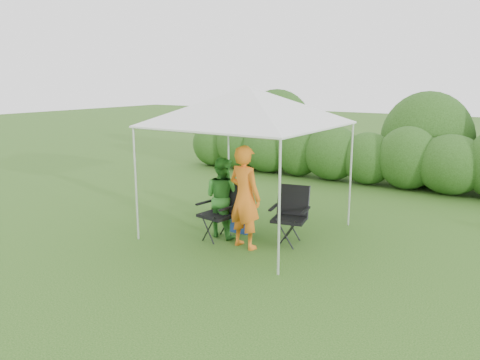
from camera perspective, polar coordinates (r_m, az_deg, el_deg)
The scene contains 9 objects.
ground at distance 8.91m, azimuth -0.75°, elevation -7.17°, with size 70.00×70.00×0.00m, color #39631F.
hedge at distance 13.90m, azimuth 13.73°, elevation 3.04°, with size 11.46×1.53×1.80m.
canopy at distance 8.84m, azimuth 1.04°, elevation 9.01°, with size 3.10×3.10×2.83m.
chair_right at distance 8.60m, azimuth 6.23°, elevation -3.78°, with size 0.75×0.70×1.05m.
chair_left at distance 8.79m, azimuth -2.37°, elevation -3.36°, with size 0.72×0.66×1.05m.
man at distance 8.22m, azimuth 0.58°, elevation -2.10°, with size 0.67×0.44×1.84m, color orange.
woman at distance 8.86m, azimuth -2.15°, elevation -2.11°, with size 0.74×0.58×1.53m, color #307927.
cooler at distance 9.25m, azimuth 0.23°, elevation -5.31°, with size 0.40×0.30×0.34m.
bottle at distance 9.10m, azimuth 0.41°, elevation -3.63°, with size 0.07×0.07×0.27m, color #592D0C.
Camera 1 is at (4.71, -6.96, 2.95)m, focal length 35.00 mm.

